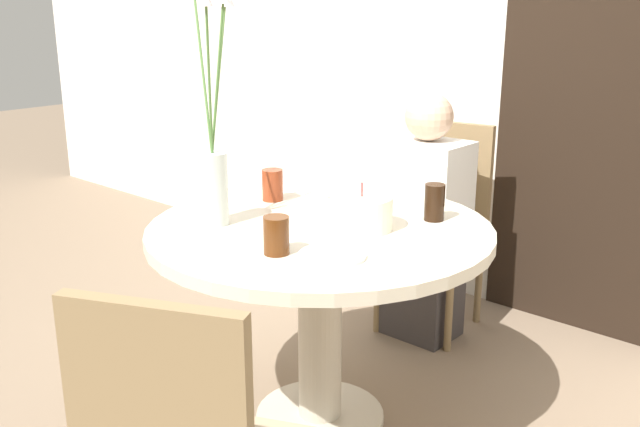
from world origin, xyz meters
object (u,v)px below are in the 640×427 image
flower_vase (214,152)px  drink_glass_2 (434,202)px  drink_glass_0 (276,235)px  side_plate (332,255)px  person_boy (424,226)px  drink_glass_1 (273,185)px  birthday_cake (361,213)px  chair_far_back (440,214)px

flower_vase → drink_glass_2: 0.74m
flower_vase → drink_glass_0: flower_vase is taller
side_plate → person_boy: (-0.34, 1.02, -0.23)m
drink_glass_0 → person_boy: 1.15m
drink_glass_2 → person_boy: 0.70m
flower_vase → person_boy: size_ratio=0.71×
side_plate → drink_glass_2: 0.50m
drink_glass_1 → side_plate: bearing=-29.7°
birthday_cake → drink_glass_1: size_ratio=1.75×
drink_glass_0 → side_plate: bearing=30.8°
side_plate → drink_glass_1: 0.64m
chair_far_back → side_plate: chair_far_back is taller
side_plate → person_boy: bearing=108.7°
side_plate → person_boy: size_ratio=0.18×
birthday_cake → flower_vase: size_ratio=0.26×
birthday_cake → chair_far_back: bearing=106.3°
drink_glass_2 → birthday_cake: bearing=-118.0°
drink_glass_0 → drink_glass_2: bearing=74.3°
chair_far_back → person_boy: size_ratio=0.85×
flower_vase → drink_glass_0: size_ratio=6.83×
chair_far_back → birthday_cake: bearing=-82.1°
drink_glass_0 → drink_glass_2: drink_glass_2 is taller
birthday_cake → person_boy: bearing=107.9°
side_plate → drink_glass_0: drink_glass_0 is taller
chair_far_back → birthday_cake: chair_far_back is taller
chair_far_back → side_plate: size_ratio=4.64×
side_plate → drink_glass_0: bearing=-149.2°
birthday_cake → flower_vase: bearing=-147.0°
chair_far_back → side_plate: 1.25m
chair_far_back → drink_glass_2: size_ratio=7.43×
drink_glass_1 → drink_glass_2: 0.61m
chair_far_back → drink_glass_2: (0.39, -0.68, 0.27)m
drink_glass_1 → drink_glass_2: drink_glass_2 is taller
drink_glass_1 → person_boy: bearing=73.3°
drink_glass_1 → drink_glass_2: (0.58, 0.18, 0.00)m
chair_far_back → drink_glass_1: 0.92m
drink_glass_0 → drink_glass_2: size_ratio=0.91×
chair_far_back → flower_vase: 1.26m
drink_glass_0 → flower_vase: bearing=166.5°
flower_vase → drink_glass_2: flower_vase is taller
side_plate → birthday_cake: bearing=111.0°
chair_far_back → drink_glass_1: size_ratio=7.98×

